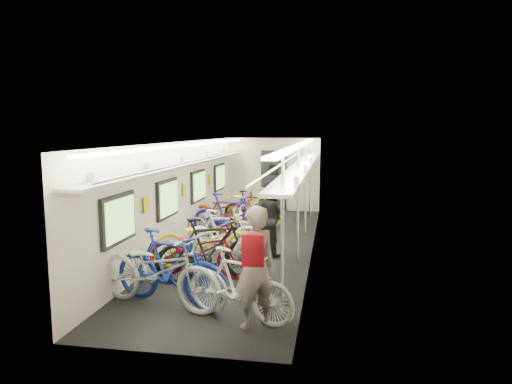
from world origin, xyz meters
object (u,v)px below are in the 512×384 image
(passenger_near, at_px, (255,267))
(backpack, at_px, (253,250))
(passenger_mid, at_px, (270,218))
(bicycle_0, at_px, (158,270))
(bicycle_1, at_px, (170,267))

(passenger_near, xyz_separation_m, backpack, (0.11, -0.73, 0.44))
(passenger_near, bearing_deg, passenger_mid, -121.90)
(bicycle_0, bearing_deg, passenger_near, -91.44)
(bicycle_1, height_order, passenger_mid, passenger_mid)
(backpack, bearing_deg, passenger_mid, 90.08)
(passenger_mid, bearing_deg, backpack, 130.10)
(bicycle_1, relative_size, passenger_near, 1.16)
(bicycle_0, bearing_deg, passenger_mid, -6.59)
(bicycle_0, relative_size, passenger_near, 1.29)
(passenger_mid, bearing_deg, bicycle_1, 104.69)
(bicycle_0, relative_size, bicycle_1, 1.11)
(backpack, bearing_deg, bicycle_0, 139.33)
(bicycle_0, height_order, bicycle_1, bicycle_1)
(bicycle_0, height_order, backpack, backpack)
(passenger_near, bearing_deg, bicycle_1, -58.94)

